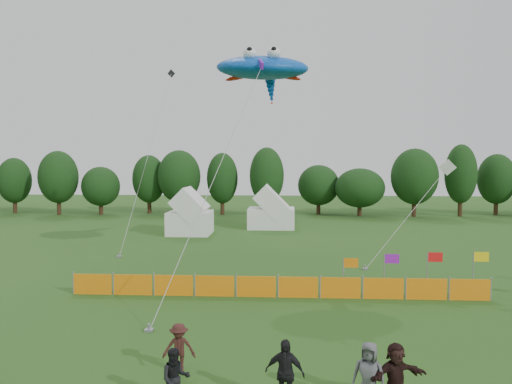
# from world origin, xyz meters

# --- Properties ---
(ground) EXTENTS (160.00, 160.00, 0.00)m
(ground) POSITION_xyz_m (0.00, 0.00, 0.00)
(ground) COLOR #234C16
(ground) RESTS_ON ground
(treeline) EXTENTS (104.57, 8.78, 8.36)m
(treeline) POSITION_xyz_m (1.61, 44.93, 4.18)
(treeline) COLOR #382314
(treeline) RESTS_ON ground
(tent_left) EXTENTS (3.79, 3.79, 3.34)m
(tent_left) POSITION_xyz_m (-7.25, 28.89, 1.69)
(tent_left) COLOR white
(tent_left) RESTS_ON ground
(tent_right) EXTENTS (4.54, 3.63, 3.20)m
(tent_right) POSITION_xyz_m (-0.14, 33.40, 1.62)
(tent_right) COLOR white
(tent_right) RESTS_ON ground
(barrier_fence) EXTENTS (19.90, 0.06, 1.00)m
(barrier_fence) POSITION_xyz_m (0.84, 8.65, 0.50)
(barrier_fence) COLOR orange
(barrier_fence) RESTS_ON ground
(flag_row) EXTENTS (10.73, 0.65, 2.29)m
(flag_row) POSITION_xyz_m (9.19, 8.89, 1.42)
(flag_row) COLOR gray
(flag_row) RESTS_ON ground
(spectator_b) EXTENTS (0.93, 0.81, 1.61)m
(spectator_b) POSITION_xyz_m (-1.62, -2.26, 0.81)
(spectator_b) COLOR black
(spectator_b) RESTS_ON ground
(spectator_c) EXTENTS (1.06, 0.68, 1.55)m
(spectator_c) POSITION_xyz_m (-2.00, -0.09, 0.78)
(spectator_c) COLOR #3A1A17
(spectator_c) RESTS_ON ground
(spectator_d) EXTENTS (1.14, 0.69, 1.82)m
(spectator_d) POSITION_xyz_m (1.23, -1.99, 0.91)
(spectator_d) COLOR black
(spectator_d) RESTS_ON ground
(spectator_e) EXTENTS (1.02, 0.84, 1.79)m
(spectator_e) POSITION_xyz_m (3.42, -2.00, 0.90)
(spectator_e) COLOR #4E4F54
(spectator_e) RESTS_ON ground
(spectator_f) EXTENTS (1.71, 1.05, 1.75)m
(spectator_f) POSITION_xyz_m (4.13, -1.92, 0.88)
(spectator_f) COLOR black
(spectator_f) RESTS_ON ground
(stingray_kite) EXTENTS (6.99, 17.99, 12.83)m
(stingray_kite) POSITION_xyz_m (-0.07, 14.67, 11.84)
(stingray_kite) COLOR blue
(stingray_kite) RESTS_ON ground
(small_kite_white) EXTENTS (6.41, 3.48, 6.64)m
(small_kite_white) POSITION_xyz_m (9.91, 17.18, 4.18)
(small_kite_white) COLOR white
(small_kite_white) RESTS_ON ground
(small_kite_dark) EXTENTS (1.68, 11.26, 14.56)m
(small_kite_dark) POSITION_xyz_m (-9.39, 23.75, 7.43)
(small_kite_dark) COLOR black
(small_kite_dark) RESTS_ON ground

